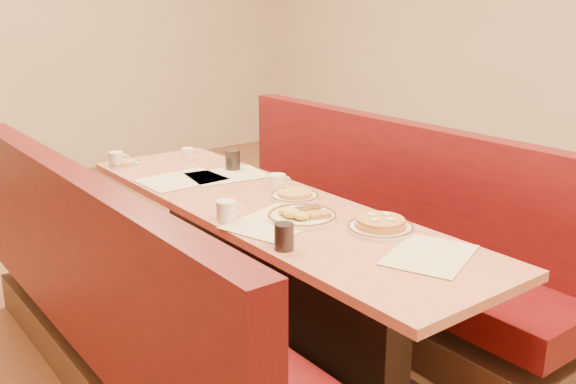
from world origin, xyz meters
TOP-DOWN VIEW (x-y plane):
  - ground at (0.00, 0.00)m, footprint 8.00×8.00m
  - diner_table at (0.00, 0.00)m, footprint 0.70×2.50m
  - booth_left at (-0.73, 0.00)m, footprint 0.55×2.50m
  - booth_right at (0.73, 0.00)m, footprint 0.55×2.50m
  - placemat_near_left at (-0.12, -0.24)m, footprint 0.49×0.42m
  - placemat_near_right at (0.12, -0.89)m, footprint 0.45×0.40m
  - placemat_far_left at (-0.12, 0.62)m, footprint 0.43×0.33m
  - placemat_far_right at (0.12, 0.55)m, footprint 0.45×0.36m
  - pancake_plate at (0.17, -0.58)m, footprint 0.29×0.29m
  - eggs_plate at (-0.01, -0.27)m, footprint 0.31×0.31m
  - extra_plate_mid at (0.16, -0.01)m, footprint 0.24×0.24m
  - extra_plate_far at (-0.23, 1.10)m, footprint 0.19×0.19m
  - coffee_mug_a at (0.15, 0.12)m, footprint 0.12×0.09m
  - coffee_mug_b at (-0.28, -0.09)m, footprint 0.12×0.09m
  - coffee_mug_c at (0.12, 0.98)m, footprint 0.10×0.07m
  - coffee_mug_d at (-0.28, 1.10)m, footprint 0.11×0.08m
  - soda_tumbler_near at (-0.28, -0.51)m, footprint 0.08×0.08m
  - soda_tumbler_mid at (0.22, 0.63)m, footprint 0.08×0.08m

SIDE VIEW (x-z plane):
  - ground at x=0.00m, z-range 0.00..0.00m
  - booth_left at x=-0.73m, z-range -0.16..0.89m
  - booth_right at x=0.73m, z-range -0.16..0.89m
  - diner_table at x=0.00m, z-range 0.00..0.75m
  - placemat_near_left at x=-0.12m, z-range 0.75..0.76m
  - placemat_near_right at x=0.12m, z-range 0.75..0.76m
  - placemat_far_left at x=-0.12m, z-range 0.75..0.76m
  - placemat_far_right at x=0.12m, z-range 0.75..0.76m
  - extra_plate_far at x=-0.23m, z-range 0.74..0.78m
  - extra_plate_mid at x=0.16m, z-range 0.74..0.79m
  - eggs_plate at x=-0.01m, z-range 0.74..0.80m
  - pancake_plate at x=0.17m, z-range 0.74..0.80m
  - coffee_mug_c at x=0.12m, z-range 0.75..0.83m
  - coffee_mug_d at x=-0.28m, z-range 0.75..0.84m
  - coffee_mug_b at x=-0.28m, z-range 0.75..0.84m
  - coffee_mug_a at x=0.15m, z-range 0.75..0.85m
  - soda_tumbler_near at x=-0.28m, z-range 0.75..0.86m
  - soda_tumbler_mid at x=0.22m, z-range 0.75..0.87m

